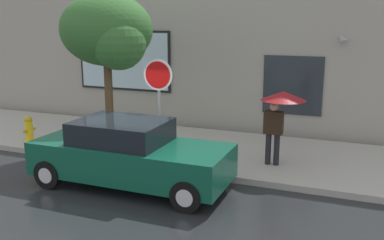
{
  "coord_description": "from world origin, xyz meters",
  "views": [
    {
      "loc": [
        5.23,
        -7.98,
        3.64
      ],
      "look_at": [
        1.31,
        1.8,
        1.2
      ],
      "focal_mm": 40.36,
      "sensor_mm": 36.0,
      "label": 1
    }
  ],
  "objects_px": {
    "fire_hydrant": "(29,130)",
    "stop_sign": "(158,90)",
    "street_tree": "(109,33)",
    "pedestrian_with_umbrella": "(281,105)",
    "parked_car": "(129,154)"
  },
  "relations": [
    {
      "from": "street_tree",
      "to": "stop_sign",
      "type": "height_order",
      "value": "street_tree"
    },
    {
      "from": "street_tree",
      "to": "stop_sign",
      "type": "xyz_separation_m",
      "value": [
        1.74,
        -0.61,
        -1.34
      ]
    },
    {
      "from": "fire_hydrant",
      "to": "stop_sign",
      "type": "xyz_separation_m",
      "value": [
        4.3,
        -0.17,
        1.44
      ]
    },
    {
      "from": "fire_hydrant",
      "to": "street_tree",
      "type": "bearing_deg",
      "value": 9.95
    },
    {
      "from": "fire_hydrant",
      "to": "parked_car",
      "type": "bearing_deg",
      "value": -20.11
    },
    {
      "from": "parked_car",
      "to": "street_tree",
      "type": "xyz_separation_m",
      "value": [
        -1.68,
        2.0,
        2.58
      ]
    },
    {
      "from": "parked_car",
      "to": "street_tree",
      "type": "height_order",
      "value": "street_tree"
    },
    {
      "from": "parked_car",
      "to": "street_tree",
      "type": "relative_size",
      "value": 1.05
    },
    {
      "from": "fire_hydrant",
      "to": "street_tree",
      "type": "relative_size",
      "value": 0.19
    },
    {
      "from": "pedestrian_with_umbrella",
      "to": "street_tree",
      "type": "relative_size",
      "value": 0.44
    },
    {
      "from": "pedestrian_with_umbrella",
      "to": "street_tree",
      "type": "bearing_deg",
      "value": -177.51
    },
    {
      "from": "parked_car",
      "to": "pedestrian_with_umbrella",
      "type": "relative_size",
      "value": 2.38
    },
    {
      "from": "street_tree",
      "to": "stop_sign",
      "type": "bearing_deg",
      "value": -19.37
    },
    {
      "from": "fire_hydrant",
      "to": "pedestrian_with_umbrella",
      "type": "bearing_deg",
      "value": 5.18
    },
    {
      "from": "parked_car",
      "to": "fire_hydrant",
      "type": "bearing_deg",
      "value": 159.89
    }
  ]
}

